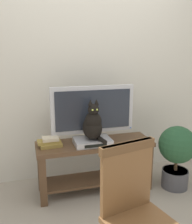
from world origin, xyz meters
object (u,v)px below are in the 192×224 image
object	(u,v)px
potted_plant	(177,152)
media_box	(92,141)
book_stack	(50,142)
cat	(93,125)
tv	(93,112)
tv_stand	(95,158)
wooden_chair	(135,207)

from	to	relation	value
potted_plant	media_box	bearing A→B (deg)	170.86
book_stack	potted_plant	bearing A→B (deg)	-8.86
cat	book_stack	size ratio (longest dim) A/B	1.69
tv	cat	world-z (taller)	tv
tv_stand	wooden_chair	size ratio (longest dim) A/B	1.32
tv_stand	wooden_chair	distance (m)	1.17
tv_stand	cat	bearing A→B (deg)	-121.69
book_stack	cat	bearing A→B (deg)	-10.16
media_box	tv_stand	bearing A→B (deg)	49.61
cat	wooden_chair	size ratio (longest dim) A/B	0.45
tv_stand	media_box	world-z (taller)	media_box
tv_stand	tv	world-z (taller)	tv
tv_stand	media_box	bearing A→B (deg)	-130.39
cat	book_stack	distance (m)	0.48
tv_stand	media_box	distance (m)	0.22
media_box	wooden_chair	distance (m)	1.12
tv_stand	tv	size ratio (longest dim) A/B	1.38
tv	potted_plant	distance (m)	1.04
tv_stand	wooden_chair	world-z (taller)	wooden_chair
wooden_chair	potted_plant	bearing A→B (deg)	45.76
media_box	cat	distance (m)	0.19
cat	potted_plant	world-z (taller)	cat
cat	potted_plant	size ratio (longest dim) A/B	0.60
media_box	book_stack	distance (m)	0.44
media_box	potted_plant	xyz separation A→B (m)	(0.93, -0.15, -0.17)
potted_plant	tv	bearing A→B (deg)	163.28
wooden_chair	book_stack	size ratio (longest dim) A/B	3.74
tv	potted_plant	bearing A→B (deg)	-16.72
cat	tv_stand	bearing A→B (deg)	58.31
media_box	potted_plant	world-z (taller)	potted_plant
wooden_chair	book_stack	distance (m)	1.25
tv	book_stack	bearing A→B (deg)	-173.36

